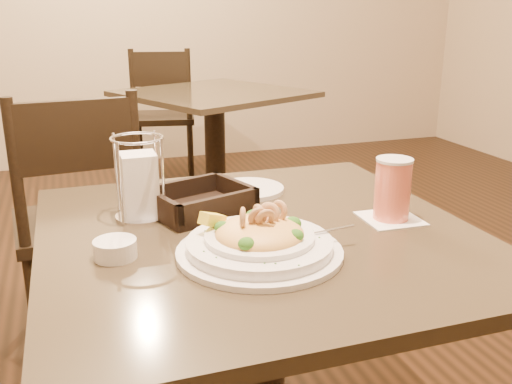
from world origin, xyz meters
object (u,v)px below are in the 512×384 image
object	(u,v)px
drink_glass	(393,190)
napkin_caddy	(140,183)
dining_chair_near	(79,216)
dining_chair_far	(163,112)
bread_basket	(200,203)
background_table	(215,130)
pasta_bowl	(259,241)
main_table	(259,325)
butter_ramekin	(115,249)
side_plate	(248,189)

from	to	relation	value
drink_glass	napkin_caddy	size ratio (longest dim) A/B	0.75
dining_chair_near	dining_chair_far	size ratio (longest dim) A/B	1.00
dining_chair_near	bread_basket	world-z (taller)	dining_chair_near
background_table	dining_chair_near	xyz separation A→B (m)	(-0.81, -1.26, 0.00)
background_table	pasta_bowl	distance (m)	2.31
main_table	pasta_bowl	world-z (taller)	pasta_bowl
bread_basket	napkin_caddy	xyz separation A→B (m)	(-0.13, 0.01, 0.06)
dining_chair_far	bread_basket	xyz separation A→B (m)	(-0.36, -2.67, 0.25)
background_table	pasta_bowl	size ratio (longest dim) A/B	3.38
pasta_bowl	butter_ramekin	distance (m)	0.27
bread_basket	dining_chair_far	bearing A→B (deg)	82.39
side_plate	background_table	bearing A→B (deg)	78.14
dining_chair_far	background_table	bearing A→B (deg)	115.59
side_plate	pasta_bowl	bearing A→B (deg)	-104.72
background_table	dining_chair_near	distance (m)	1.50
napkin_caddy	butter_ramekin	size ratio (longest dim) A/B	2.30
drink_glass	dining_chair_near	bearing A→B (deg)	126.35
dining_chair_near	drink_glass	size ratio (longest dim) A/B	6.64
dining_chair_near	main_table	bearing A→B (deg)	107.12
bread_basket	butter_ramekin	distance (m)	0.29
main_table	background_table	xyz separation A→B (m)	(0.45, 2.12, 0.00)
main_table	dining_chair_far	world-z (taller)	dining_chair_far
dining_chair_far	drink_glass	xyz separation A→B (m)	(0.03, -2.85, 0.29)
bread_basket	drink_glass	bearing A→B (deg)	-24.95
napkin_caddy	drink_glass	bearing A→B (deg)	-20.08
pasta_bowl	side_plate	world-z (taller)	pasta_bowl
napkin_caddy	dining_chair_near	bearing A→B (deg)	100.68
background_table	dining_chair_near	world-z (taller)	dining_chair_near
dining_chair_near	napkin_caddy	distance (m)	0.78
main_table	butter_ramekin	world-z (taller)	butter_ramekin
napkin_caddy	pasta_bowl	bearing A→B (deg)	-56.78
background_table	bread_basket	bearing A→B (deg)	-105.40
background_table	napkin_caddy	xyz separation A→B (m)	(-0.68, -1.96, 0.31)
butter_ramekin	bread_basket	bearing A→B (deg)	43.32
napkin_caddy	bread_basket	bearing A→B (deg)	-4.12
pasta_bowl	main_table	bearing A→B (deg)	71.47
dining_chair_near	napkin_caddy	xyz separation A→B (m)	(0.13, -0.70, 0.31)
bread_basket	dining_chair_near	bearing A→B (deg)	110.48
drink_glass	butter_ramekin	bearing A→B (deg)	-178.49
bread_basket	background_table	bearing A→B (deg)	74.60
main_table	butter_ramekin	bearing A→B (deg)	-171.64
butter_ramekin	dining_chair_near	bearing A→B (deg)	93.48
dining_chair_near	butter_ramekin	size ratio (longest dim) A/B	11.45
pasta_bowl	drink_glass	xyz separation A→B (m)	(0.34, 0.09, 0.04)
drink_glass	napkin_caddy	distance (m)	0.56
main_table	napkin_caddy	distance (m)	0.41
dining_chair_far	napkin_caddy	xyz separation A→B (m)	(-0.49, -2.66, 0.31)
background_table	side_plate	distance (m)	1.91
dining_chair_near	side_plate	bearing A→B (deg)	119.76
dining_chair_far	drink_glass	bearing A→B (deg)	101.53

